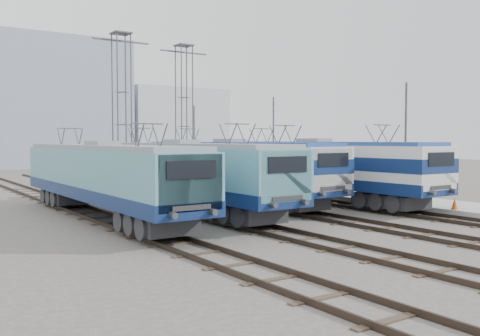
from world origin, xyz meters
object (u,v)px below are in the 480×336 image
locomotive_center_left (184,170)px  catenary_tower_west (122,103)px  mast_rear (194,143)px  locomotive_far_right (315,164)px  safety_cone (455,204)px  catenary_tower_east (184,108)px  mast_front (405,146)px  mast_mid (273,144)px  locomotive_center_right (231,165)px  locomotive_far_left (105,174)px

locomotive_center_left → catenary_tower_west: bearing=81.0°
locomotive_center_left → mast_rear: bearing=59.3°
locomotive_center_left → locomotive_far_right: locomotive_far_right is taller
locomotive_far_right → safety_cone: (1.75, -8.53, -1.73)m
catenary_tower_west → locomotive_far_right: bearing=-65.3°
locomotive_center_left → catenary_tower_east: catenary_tower_east is taller
mast_front → mast_mid: size_ratio=1.00×
locomotive_center_left → mast_rear: (10.85, 18.27, 1.27)m
mast_rear → safety_cone: (-0.10, -27.20, -2.91)m
locomotive_far_right → mast_rear: bearing=84.3°
mast_rear → catenary_tower_east: bearing=-136.4°
mast_mid → locomotive_center_right: bearing=-147.6°
safety_cone → catenary_tower_east: bearing=94.5°
locomotive_far_right → safety_cone: bearing=-78.4°
locomotive_center_left → locomotive_far_right: size_ratio=0.98×
catenary_tower_east → locomotive_center_right: bearing=-106.8°
locomotive_center_left → mast_rear: 21.29m
catenary_tower_west → safety_cone: 25.44m
locomotive_far_left → mast_mid: mast_mid is taller
locomotive_center_left → locomotive_center_right: (4.50, 2.24, 0.08)m
catenary_tower_west → locomotive_center_right: bearing=-79.4°
catenary_tower_east → safety_cone: 26.00m
locomotive_far_left → locomotive_center_left: bearing=6.0°
mast_front → mast_mid: 12.00m
catenary_tower_west → mast_mid: bearing=-42.9°
mast_front → safety_cone: 4.33m
catenary_tower_east → mast_mid: catenary_tower_east is taller
mast_rear → safety_cone: 27.36m
mast_rear → safety_cone: size_ratio=11.92×
mast_mid → mast_front: bearing=-90.0°
mast_rear → locomotive_center_left: bearing=-120.7°
locomotive_center_right → mast_rear: bearing=68.4°
catenary_tower_west → mast_rear: (8.60, 4.00, -3.14)m
locomotive_center_right → catenary_tower_east: (4.25, 14.03, 4.33)m
catenary_tower_east → mast_rear: size_ratio=1.71×
locomotive_far_left → locomotive_far_right: 13.50m
locomotive_center_right → catenary_tower_east: bearing=73.2°
catenary_tower_west → catenary_tower_east: 6.80m
catenary_tower_west → catenary_tower_east: size_ratio=1.00×
locomotive_center_right → locomotive_far_right: (4.50, -2.64, 0.02)m
locomotive_center_right → safety_cone: locomotive_center_right is taller
locomotive_center_left → mast_mid: 12.60m
locomotive_far_left → locomotive_far_right: locomotive_far_right is taller
locomotive_center_right → mast_mid: 7.62m
locomotive_center_left → safety_cone: size_ratio=30.41×
locomotive_center_left → catenary_tower_west: catenary_tower_west is taller
mast_front → mast_rear: (0.00, 24.00, 0.00)m
catenary_tower_west → safety_cone: size_ratio=20.43×
catenary_tower_east → mast_front: catenary_tower_east is taller
catenary_tower_west → mast_front: catenary_tower_west is taller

